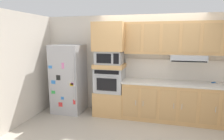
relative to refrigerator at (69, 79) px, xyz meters
The scene contains 14 objects.
ground_plane 2.32m from the refrigerator, 18.42° to the right, with size 9.60×9.60×0.00m, color #B2A899.
back_kitchen_wall 2.12m from the refrigerator, 11.91° to the left, with size 6.20×0.12×2.50m, color beige.
side_panel_left 1.08m from the refrigerator, 138.19° to the right, with size 0.12×7.10×2.50m, color beige.
refrigerator is the anchor object (origin of this frame).
oven_base_cabinet 1.24m from the refrigerator, ahead, with size 0.74×0.62×0.60m, color tan.
built_in_oven 1.09m from the refrigerator, ahead, with size 0.70×0.62×0.60m.
appliance_mid_shelf 1.16m from the refrigerator, ahead, with size 0.74×0.62×0.10m, color tan.
microwave 1.24m from the refrigerator, ahead, with size 0.64×0.54×0.32m.
appliance_upper_cabinet 1.54m from the refrigerator, ahead, with size 0.74×0.62×0.68m, color tan.
lower_cabinet_run 2.96m from the refrigerator, ahead, with size 2.93×0.63×0.88m.
countertop_slab 2.93m from the refrigerator, ahead, with size 2.97×0.64×0.04m, color beige.
backsplash_panel 2.96m from the refrigerator, ahead, with size 2.97×0.02×0.50m, color silver.
upper_cabinet_with_hood 3.11m from the refrigerator, ahead, with size 2.93×0.48×0.88m.
screwdriver 3.51m from the refrigerator, ahead, with size 0.16×0.17×0.03m.
Camera 1 is at (0.25, -3.75, 1.95)m, focal length 30.42 mm.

